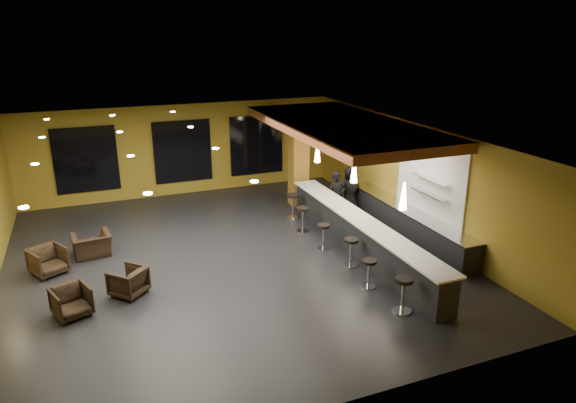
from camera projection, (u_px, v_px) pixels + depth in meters
name	position (u px, v px, depth m)	size (l,w,h in m)	color
floor	(230.00, 260.00, 14.68)	(12.00, 13.00, 0.10)	black
ceiling	(225.00, 136.00, 13.51)	(12.00, 13.00, 0.10)	black
wall_back	(182.00, 150.00, 19.85)	(12.00, 0.10, 3.50)	olive
wall_front	(335.00, 321.00, 8.35)	(12.00, 0.10, 3.50)	olive
wall_right	(413.00, 177.00, 16.23)	(0.10, 13.00, 3.50)	olive
wood_soffit	(342.00, 126.00, 15.86)	(3.60, 8.00, 0.28)	#A1532F
window_left	(86.00, 160.00, 18.54)	(2.20, 0.06, 2.40)	black
window_center	(183.00, 151.00, 19.77)	(2.20, 0.06, 2.40)	black
window_right	(257.00, 145.00, 20.82)	(2.20, 0.06, 2.40)	black
tile_backsplash	(430.00, 178.00, 15.23)	(0.06, 3.20, 2.40)	white
bar_counter	(360.00, 236.00, 14.91)	(0.60, 8.00, 1.00)	black
bar_top	(361.00, 219.00, 14.74)	(0.78, 8.10, 0.05)	silver
prep_counter	(408.00, 223.00, 16.08)	(0.70, 6.00, 0.86)	black
prep_top	(409.00, 210.00, 15.93)	(0.72, 6.00, 0.03)	silver
wall_shelf_lower	(429.00, 194.00, 15.14)	(0.30, 1.50, 0.03)	silver
wall_shelf_upper	(431.00, 179.00, 14.99)	(0.30, 1.50, 0.03)	silver
column	(298.00, 158.00, 18.54)	(0.60, 0.60, 3.50)	olive
pendant_0	(404.00, 196.00, 12.55)	(0.20, 0.20, 0.70)	white
pendant_1	(354.00, 171.00, 14.75)	(0.20, 0.20, 0.70)	white
pendant_2	(317.00, 152.00, 16.94)	(0.20, 0.20, 0.70)	white
staff_a	(337.00, 196.00, 17.44)	(0.60, 0.39, 1.65)	black
staff_b	(351.00, 191.00, 18.11)	(0.75, 0.58, 1.54)	black
staff_c	(350.00, 190.00, 17.91)	(0.84, 0.55, 1.72)	black
armchair_a	(71.00, 302.00, 11.66)	(0.76, 0.78, 0.71)	black
armchair_b	(128.00, 281.00, 12.59)	(0.75, 0.78, 0.71)	black
armchair_c	(48.00, 261.00, 13.63)	(0.81, 0.83, 0.76)	black
armchair_d	(92.00, 245.00, 14.73)	(1.03, 0.90, 0.67)	black
bar_stool_0	(403.00, 290.00, 11.75)	(0.44, 0.44, 0.87)	silver
bar_stool_1	(369.00, 270.00, 12.90)	(0.38, 0.38, 0.75)	silver
bar_stool_2	(351.00, 249.00, 14.05)	(0.41, 0.41, 0.80)	silver
bar_stool_3	(324.00, 233.00, 15.12)	(0.39, 0.39, 0.78)	silver
bar_stool_4	(303.00, 216.00, 16.39)	(0.41, 0.41, 0.82)	silver
bar_stool_5	(293.00, 203.00, 17.55)	(0.43, 0.43, 0.86)	silver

